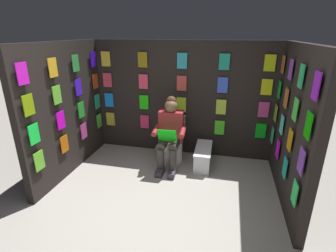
% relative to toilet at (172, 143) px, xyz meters
% --- Properties ---
extents(ground_plane, '(30.00, 30.00, 0.00)m').
position_rel_toilet_xyz_m(ground_plane, '(-0.09, 1.69, -0.33)').
color(ground_plane, '#9E998E').
extents(display_wall_back, '(3.30, 0.14, 2.04)m').
position_rel_toilet_xyz_m(display_wall_back, '(-0.09, -0.40, 0.70)').
color(display_wall_back, black).
rests_on(display_wall_back, ground).
extents(display_wall_left, '(0.14, 2.04, 2.04)m').
position_rel_toilet_xyz_m(display_wall_left, '(-1.74, 0.67, 0.70)').
color(display_wall_left, black).
rests_on(display_wall_left, ground).
extents(display_wall_right, '(0.14, 2.04, 2.04)m').
position_rel_toilet_xyz_m(display_wall_right, '(1.56, 0.67, 0.70)').
color(display_wall_right, black).
rests_on(display_wall_right, ground).
extents(toilet, '(0.41, 0.56, 0.77)m').
position_rel_toilet_xyz_m(toilet, '(0.00, 0.00, 0.00)').
color(toilet, white).
rests_on(toilet, ground).
extents(person_reading, '(0.53, 0.69, 1.19)m').
position_rel_toilet_xyz_m(person_reading, '(-0.01, 0.23, 0.27)').
color(person_reading, maroon).
rests_on(person_reading, ground).
extents(comic_longbox_near, '(0.28, 0.72, 0.33)m').
position_rel_toilet_xyz_m(comic_longbox_near, '(-0.56, 0.08, -0.16)').
color(comic_longbox_near, silver).
rests_on(comic_longbox_near, ground).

